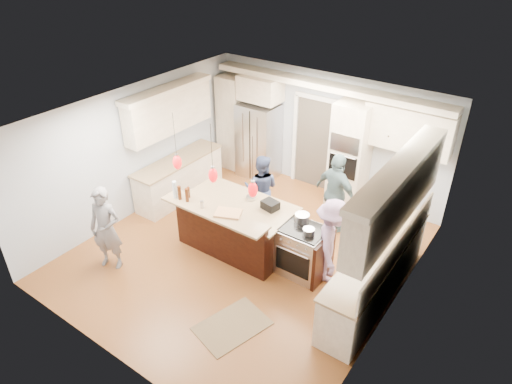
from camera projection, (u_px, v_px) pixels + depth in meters
ground_plane at (245, 252)px, 8.59m from camera, size 6.00×6.00×0.00m
room_shell at (244, 167)px, 7.65m from camera, size 5.54×6.04×2.72m
refrigerator at (259, 141)px, 10.74m from camera, size 0.90×0.70×1.80m
oven_column at (350, 156)px, 9.49m from camera, size 0.72×0.69×2.30m
back_upper_cabinets at (292, 116)px, 10.03m from camera, size 5.30×0.61×2.54m
right_counter_run at (383, 246)px, 7.04m from camera, size 0.64×3.10×2.51m
left_cabinets at (176, 153)px, 9.82m from camera, size 0.64×2.30×2.51m
kitchen_island at (237, 225)px, 8.51m from camera, size 2.10×1.46×1.12m
island_range at (304, 251)px, 7.88m from camera, size 0.82×0.71×0.92m
pendant_lights at (213, 175)px, 7.43m from camera, size 1.75×0.15×1.03m
person_bar_end at (106, 229)px, 7.88m from camera, size 0.68×0.57×1.58m
person_far_left at (261, 189)px, 9.17m from camera, size 0.87×0.78×1.46m
person_far_right at (336, 194)px, 8.78m from camera, size 1.06×0.67×1.68m
person_range_side at (332, 242)px, 7.58m from camera, size 0.96×1.16×1.56m
floor_rug at (232, 326)px, 7.02m from camera, size 1.00×1.24×0.01m
water_bottle at (175, 190)px, 8.05m from camera, size 0.10×0.10×0.33m
beer_bottle_a at (187, 195)px, 7.96m from camera, size 0.06×0.06×0.25m
beer_bottle_b at (179, 193)px, 8.02m from camera, size 0.08×0.08×0.26m
beer_bottle_c at (189, 192)px, 8.09m from camera, size 0.07×0.07×0.21m
drink_can at (202, 204)px, 7.82m from camera, size 0.08×0.08×0.13m
cutting_board at (228, 213)px, 7.68m from camera, size 0.52×0.46×0.03m
pot_large at (302, 218)px, 7.80m from camera, size 0.25×0.25×0.15m
pot_small at (309, 231)px, 7.51m from camera, size 0.20×0.20×0.10m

